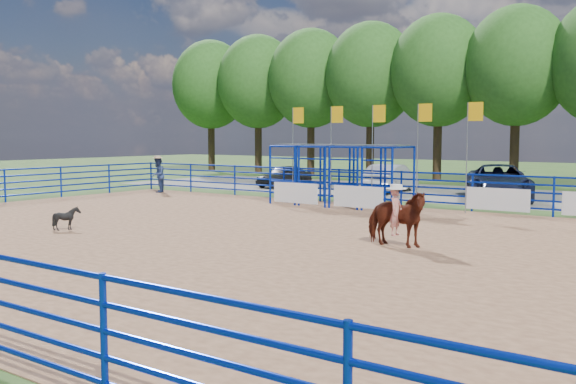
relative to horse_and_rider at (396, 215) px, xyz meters
The scene contains 12 objects.
ground 4.30m from the horse_and_rider, 165.77° to the right, with size 120.00×120.00×0.00m, color #3D5E25.
arena_dirt 4.30m from the horse_and_rider, 165.77° to the right, with size 30.00×20.00×0.02m, color #9E6F4F.
gravel_strip 16.50m from the horse_and_rider, 104.37° to the left, with size 40.00×10.00×0.01m, color gray.
horse_and_rider is the anchor object (origin of this frame).
calf 10.20m from the horse_and_rider, 161.65° to the right, with size 0.60×0.68×0.74m, color black.
spectator_cowboy 18.86m from the horse_and_rider, 155.87° to the left, with size 1.07×1.12×1.88m.
car_a 20.30m from the horse_and_rider, 134.04° to the left, with size 1.50×3.73×1.27m, color black.
car_b 16.96m from the horse_and_rider, 116.72° to the left, with size 1.54×4.42×1.46m, color #989AA0.
car_c 14.20m from the horse_and_rider, 96.76° to the left, with size 2.70×5.86×1.63m, color #131931.
perimeter_fence 4.22m from the horse_and_rider, 165.77° to the right, with size 30.10×20.10×1.50m.
chute_assembly 9.84m from the horse_and_rider, 127.51° to the left, with size 19.32×2.41×4.20m.
treeline 26.16m from the horse_and_rider, 99.30° to the left, with size 56.40×6.40×11.24m.
Camera 1 is at (11.48, -14.32, 2.95)m, focal length 40.00 mm.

